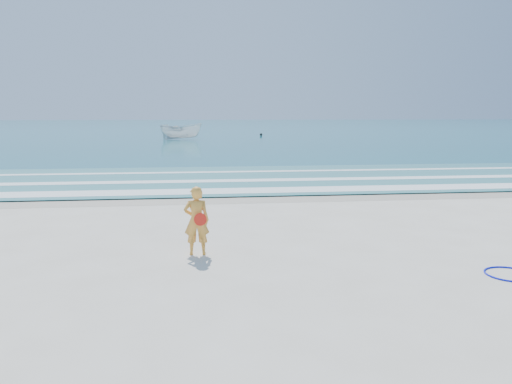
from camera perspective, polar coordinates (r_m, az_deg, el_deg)
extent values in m
plane|color=silver|center=(9.17, -0.60, -10.21)|extent=(400.00, 400.00, 0.00)
cube|color=#B2A893|center=(17.89, -3.71, -0.68)|extent=(400.00, 2.40, 0.00)
cube|color=#19727F|center=(113.65, -6.37, 7.51)|extent=(400.00, 190.00, 0.04)
cube|color=#59B7AD|center=(22.82, -4.40, 1.54)|extent=(400.00, 10.00, 0.01)
cube|color=white|center=(19.16, -3.93, 0.12)|extent=(400.00, 1.40, 0.01)
cube|color=white|center=(22.03, -4.31, 1.29)|extent=(400.00, 0.90, 0.01)
cube|color=white|center=(25.30, -4.64, 2.30)|extent=(400.00, 0.60, 0.01)
torus|color=#0C17DA|center=(10.66, 27.03, -8.35)|extent=(1.20, 1.20, 0.03)
imported|color=silver|center=(56.65, -8.56, 6.88)|extent=(4.96, 2.61, 1.82)
sphere|color=black|center=(64.56, 0.58, 6.58)|extent=(0.35, 0.35, 0.35)
imported|color=gold|center=(10.74, -6.81, -3.27)|extent=(0.55, 0.38, 1.49)
cylinder|color=red|center=(10.55, -6.38, -3.13)|extent=(0.27, 0.08, 0.27)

